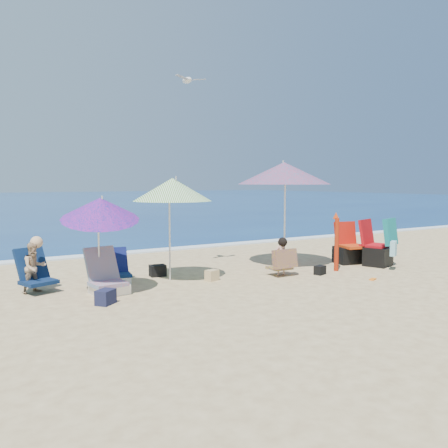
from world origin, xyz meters
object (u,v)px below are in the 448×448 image
camp_chair_left (348,251)px  seagull (188,80)px  camp_chair_right (379,249)px  umbrella_striped (172,190)px  chair_rainbow (107,282)px  umbrella_blue (100,209)px  furled_umbrella (336,239)px  umbrella_turquoise (284,173)px  chair_navy (117,274)px  person_left (34,267)px  person_center (282,257)px

camp_chair_left → seagull: size_ratio=1.35×
camp_chair_right → seagull: bearing=157.1°
umbrella_striped → chair_rainbow: (-1.44, -0.35, -1.59)m
umbrella_striped → umbrella_blue: bearing=-166.8°
umbrella_blue → camp_chair_right: bearing=-5.6°
umbrella_blue → camp_chair_right: (6.34, -0.62, -1.09)m
furled_umbrella → umbrella_turquoise: bearing=122.5°
camp_chair_right → seagull: (-4.08, 1.72, 3.70)m
chair_navy → furled_umbrella: bearing=-16.0°
camp_chair_right → person_left: camp_chair_right is taller
umbrella_striped → chair_navy: size_ratio=3.09×
camp_chair_left → person_left: (-6.95, 0.78, 0.15)m
umbrella_turquoise → person_center: size_ratio=3.02×
umbrella_striped → seagull: seagull is taller
person_center → seagull: seagull is taller
chair_navy → camp_chair_right: (5.82, -1.39, 0.23)m
chair_rainbow → person_left: size_ratio=0.81×
furled_umbrella → camp_chair_right: size_ratio=1.10×
person_center → umbrella_striped: bearing=161.2°
chair_rainbow → person_left: person_left is taller
camp_chair_right → seagull: 5.77m
chair_navy → umbrella_blue: bearing=-124.0°
umbrella_striped → umbrella_blue: (-1.53, -0.36, -0.31)m
umbrella_turquoise → umbrella_striped: (-2.87, -0.15, -0.35)m
furled_umbrella → chair_rainbow: 5.02m
furled_umbrella → chair_navy: 4.76m
camp_chair_left → seagull: bearing=163.5°
umbrella_striped → seagull: bearing=45.9°
camp_chair_right → person_left: bearing=169.2°
person_center → chair_navy: bearing=160.1°
furled_umbrella → chair_navy: (-4.54, 1.30, -0.53)m
umbrella_turquoise → person_left: 5.65m
umbrella_blue → furled_umbrella: (5.07, -0.53, -0.79)m
camp_chair_right → furled_umbrella: bearing=175.9°
umbrella_striped → camp_chair_right: (4.81, -0.98, -1.40)m
umbrella_blue → person_left: (-0.97, 0.78, -1.05)m
person_center → person_left: 4.79m
camp_chair_right → umbrella_turquoise: bearing=149.8°
furled_umbrella → camp_chair_left: (0.91, 0.53, -0.41)m
umbrella_striped → umbrella_blue: umbrella_striped is taller
furled_umbrella → chair_rainbow: (-4.97, 0.54, -0.50)m
chair_rainbow → umbrella_blue: bearing=-171.3°
camp_chair_left → person_left: 6.99m
umbrella_striped → person_center: umbrella_striped is taller
umbrella_blue → furled_umbrella: 5.15m
umbrella_turquoise → camp_chair_right: size_ratio=2.09×
umbrella_blue → chair_rainbow: bearing=8.7°
person_center → seagull: 4.24m
umbrella_blue → camp_chair_left: (5.98, 0.00, -1.20)m
person_center → seagull: (-1.42, 1.47, 3.71)m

